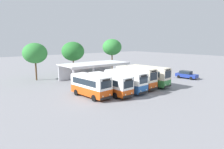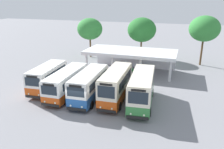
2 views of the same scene
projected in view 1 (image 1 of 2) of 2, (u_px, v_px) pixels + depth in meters
name	position (u px, v px, depth m)	size (l,w,h in m)	color
ground_plane	(141.00, 95.00, 29.65)	(180.00, 180.00, 0.00)	gray
city_bus_nearest_orange	(91.00, 85.00, 28.64)	(2.84, 6.91, 3.14)	black
city_bus_second_in_row	(109.00, 83.00, 30.10)	(2.55, 8.17, 2.98)	black
city_bus_middle_cream	(125.00, 80.00, 31.75)	(2.65, 7.69, 3.21)	black
city_bus_fourth_amber	(136.00, 77.00, 34.02)	(2.50, 7.66, 3.52)	black
city_bus_fifth_blue	(148.00, 75.00, 35.72)	(3.00, 8.05, 3.48)	black
parked_car_flank	(186.00, 75.00, 42.83)	(2.12, 4.54, 1.62)	black
terminal_canopy	(93.00, 66.00, 42.08)	(13.90, 6.39, 3.40)	silver
waiting_chair_end_by_column	(95.00, 78.00, 40.67)	(0.44, 0.44, 0.86)	slate
waiting_chair_second_from_end	(97.00, 78.00, 41.06)	(0.44, 0.44, 0.86)	slate
waiting_chair_middle_seat	(100.00, 77.00, 41.43)	(0.44, 0.44, 0.86)	slate
waiting_chair_fourth_seat	(102.00, 77.00, 41.77)	(0.44, 0.44, 0.86)	slate
waiting_chair_fifth_seat	(105.00, 77.00, 42.14)	(0.44, 0.44, 0.86)	slate
roadside_tree_behind_canopy	(73.00, 51.00, 47.92)	(5.32, 5.32, 7.70)	brown
roadside_tree_east_of_canopy	(112.00, 47.00, 53.34)	(5.02, 5.02, 8.39)	brown
roadside_tree_west_of_canopy	(35.00, 53.00, 40.28)	(4.80, 4.80, 7.52)	brown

